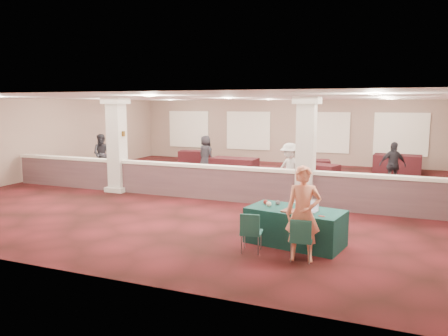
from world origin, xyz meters
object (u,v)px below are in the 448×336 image
at_px(conf_chair_side, 251,229).
at_px(far_table_front_right, 316,173).
at_px(woman, 303,214).
at_px(far_table_back_right, 397,164).
at_px(attendee_b, 290,169).
at_px(attendee_d, 206,154).
at_px(conf_chair_main, 301,236).
at_px(attendee_a, 102,154).
at_px(far_table_front_left, 83,169).
at_px(far_table_back_center, 309,168).
at_px(near_table, 295,227).
at_px(far_table_front_center, 234,167).
at_px(attendee_c, 393,165).
at_px(far_table_back_left, 195,157).

bearing_deg(conf_chair_side, far_table_front_right, 83.57).
distance_m(woman, far_table_back_right, 12.42).
relative_size(attendee_b, attendee_d, 1.07).
distance_m(conf_chair_main, attendee_d, 11.32).
bearing_deg(attendee_a, attendee_d, 6.69).
bearing_deg(woman, far_table_front_left, 139.37).
relative_size(far_table_back_center, attendee_b, 0.98).
relative_size(conf_chair_side, attendee_a, 0.48).
distance_m(far_table_front_left, far_table_back_right, 13.44).
distance_m(attendee_a, attendee_b, 8.68).
bearing_deg(far_table_front_left, near_table, -27.53).
bearing_deg(far_table_front_center, attendee_d, 158.62).
relative_size(near_table, far_table_back_center, 1.18).
relative_size(attendee_b, attendee_c, 1.04).
distance_m(far_table_front_left, far_table_back_left, 6.10).
relative_size(far_table_front_center, attendee_b, 1.10).
bearing_deg(far_table_back_center, far_table_back_left, 164.04).
distance_m(woman, attendee_d, 11.24).
relative_size(woman, far_table_back_left, 1.16).
relative_size(far_table_front_center, far_table_front_right, 1.13).
distance_m(near_table, far_table_front_center, 8.93).
xyz_separation_m(attendee_a, attendee_c, (11.67, 1.25, -0.03)).
xyz_separation_m(woman, far_table_front_center, (-4.72, 8.69, -0.53)).
height_order(conf_chair_main, far_table_front_right, conf_chair_main).
height_order(near_table, conf_chair_main, conf_chair_main).
height_order(near_table, woman, woman).
height_order(conf_chair_main, attendee_d, attendee_d).
height_order(far_table_front_left, far_table_back_center, far_table_back_center).
height_order(far_table_front_center, attendee_c, attendee_c).
distance_m(near_table, attendee_a, 11.74).
distance_m(conf_chair_main, far_table_front_center, 9.97).
relative_size(far_table_back_right, attendee_d, 1.21).
relative_size(woman, attendee_a, 1.07).
bearing_deg(far_table_back_center, attendee_a, -161.80).
bearing_deg(far_table_back_left, conf_chair_main, -55.93).
height_order(conf_chair_main, attendee_c, attendee_c).
relative_size(woman, far_table_front_center, 0.96).
bearing_deg(attendee_d, far_table_back_right, -135.71).
height_order(far_table_back_left, far_table_back_right, far_table_back_right).
relative_size(conf_chair_main, conf_chair_side, 1.01).
bearing_deg(woman, attendee_d, 114.01).
xyz_separation_m(conf_chair_main, far_table_front_left, (-10.34, 6.21, -0.16)).
xyz_separation_m(far_table_back_right, attendee_b, (-3.24, -6.50, 0.47)).
bearing_deg(conf_chair_side, far_table_front_center, 104.49).
bearing_deg(far_table_back_left, attendee_d, -54.81).
bearing_deg(attendee_c, conf_chair_side, -131.33).
bearing_deg(attendee_a, near_table, -53.85).
distance_m(far_table_back_right, attendee_b, 7.28).
bearing_deg(near_table, far_table_back_right, 90.67).
height_order(conf_chair_side, attendee_d, attendee_d).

